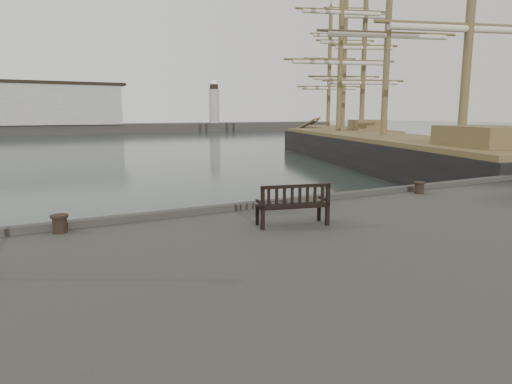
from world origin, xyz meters
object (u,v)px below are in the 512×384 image
bench (293,212)px  tall_ship_far (342,142)px  bollard_left (60,224)px  tall_ship_main (382,157)px  bollard_right (419,188)px

bench → tall_ship_far: 47.83m
bollard_left → bench: bearing=-21.1°
bollard_left → tall_ship_main: bearing=32.8°
bollard_right → tall_ship_far: 42.50m
bench → bollard_left: bearing=172.2°
bollard_left → tall_ship_main: (26.56, 17.13, -1.06)m
bench → bollard_left: 5.59m
bollard_right → bench: bearing=-164.7°
bollard_right → tall_ship_far: tall_ship_far is taller
bollard_left → tall_ship_far: tall_ship_far is taller
tall_ship_far → bollard_right: bearing=-102.4°
tall_ship_main → tall_ship_far: size_ratio=1.44×
bench → bollard_right: (6.41, 1.75, -0.12)m
bollard_left → tall_ship_far: size_ratio=0.02×
bollard_left → bollard_right: bearing=-1.3°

